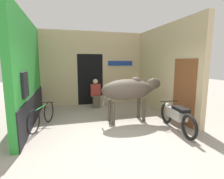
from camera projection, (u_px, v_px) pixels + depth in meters
The scene contains 9 objects.
ground_plane at pixel (122, 142), 4.30m from camera, with size 30.00×30.00×0.00m, color #9E9389.
wall_left_shopfront at pixel (28, 74), 5.37m from camera, with size 0.25×4.08×3.29m.
wall_back_with_doorway at pixel (91, 73), 8.21m from camera, with size 4.58×0.93×3.29m.
wall_right_with_door at pixel (165, 71), 6.56m from camera, with size 0.22×4.08×3.29m.
cow at pixel (130, 90), 5.66m from camera, with size 2.10×0.78×1.48m.
motorcycle_near at pixel (177, 116), 4.96m from camera, with size 0.58×1.87×0.76m.
bicycle at pixel (42, 116), 5.22m from camera, with size 0.63×1.58×0.70m.
shopkeeper_seated at pixel (96, 92), 7.48m from camera, with size 0.41×0.34×1.23m.
plastic_stool at pixel (102, 101), 7.82m from camera, with size 0.36×0.36×0.42m.
Camera 1 is at (-1.30, -3.84, 1.94)m, focal length 28.00 mm.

